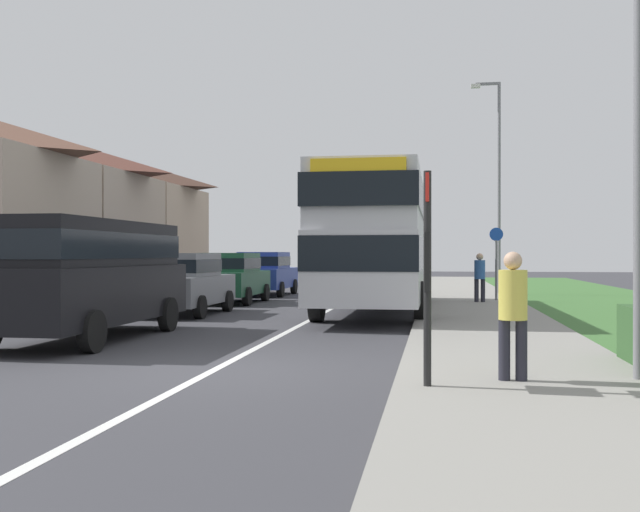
{
  "coord_description": "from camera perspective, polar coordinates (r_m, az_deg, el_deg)",
  "views": [
    {
      "loc": [
        3.1,
        -9.95,
        1.64
      ],
      "look_at": [
        0.6,
        5.71,
        1.6
      ],
      "focal_mm": 40.93,
      "sensor_mm": 36.0,
      "label": 1
    }
  ],
  "objects": [
    {
      "name": "bus_stop_sign",
      "position": [
        8.49,
        8.4,
        -0.53
      ],
      "size": [
        0.09,
        0.52,
        2.6
      ],
      "color": "black",
      "rests_on": "ground_plane"
    },
    {
      "name": "lane_marking_centre",
      "position": [
        18.29,
        -0.71,
        -4.99
      ],
      "size": [
        0.14,
        60.0,
        0.01
      ],
      "primitive_type": "cube",
      "color": "silver",
      "rests_on": "ground_plane"
    },
    {
      "name": "street_lamp_near",
      "position": [
        9.89,
        22.98,
        12.88
      ],
      "size": [
        1.14,
        0.2,
        6.57
      ],
      "color": "slate",
      "rests_on": "ground_plane"
    },
    {
      "name": "parked_van_black",
      "position": [
        14.61,
        -17.72,
        -1.0
      ],
      "size": [
        2.11,
        5.58,
        2.27
      ],
      "color": "black",
      "rests_on": "ground_plane"
    },
    {
      "name": "pavement_near_side",
      "position": [
        16.07,
        13.03,
        -5.5
      ],
      "size": [
        3.2,
        68.0,
        0.12
      ],
      "primitive_type": "cube",
      "color": "gray",
      "rests_on": "ground_plane"
    },
    {
      "name": "parked_car_dark_green",
      "position": [
        24.54,
        -6.98,
        -1.54
      ],
      "size": [
        1.92,
        3.98,
        1.68
      ],
      "color": "#19472D",
      "rests_on": "ground_plane"
    },
    {
      "name": "ground_plane",
      "position": [
        10.55,
        -8.22,
        -8.8
      ],
      "size": [
        120.0,
        120.0,
        0.0
      ],
      "primitive_type": "plane",
      "color": "#38383D"
    },
    {
      "name": "house_terrace_far_side",
      "position": [
        35.41,
        -19.99,
        3.09
      ],
      "size": [
        7.95,
        20.59,
        6.93
      ],
      "color": "tan",
      "rests_on": "ground_plane"
    },
    {
      "name": "cycle_route_sign",
      "position": [
        24.8,
        13.62,
        -0.35
      ],
      "size": [
        0.44,
        0.08,
        2.52
      ],
      "color": "slate",
      "rests_on": "ground_plane"
    },
    {
      "name": "pedestrian_walking_away",
      "position": [
        23.74,
        12.38,
        -1.46
      ],
      "size": [
        0.34,
        0.34,
        1.67
      ],
      "color": "#23232D",
      "rests_on": "ground_plane"
    },
    {
      "name": "parked_car_blue",
      "position": [
        29.07,
        -4.32,
        -1.24
      ],
      "size": [
        2.0,
        4.21,
        1.72
      ],
      "color": "navy",
      "rests_on": "ground_plane"
    },
    {
      "name": "double_decker_bus",
      "position": [
        20.4,
        4.56,
        1.55
      ],
      "size": [
        2.8,
        10.69,
        3.7
      ],
      "color": "#BCBCC1",
      "rests_on": "ground_plane"
    },
    {
      "name": "street_lamp_mid",
      "position": [
        29.33,
        13.64,
        6.18
      ],
      "size": [
        1.14,
        0.2,
        8.33
      ],
      "color": "slate",
      "rests_on": "ground_plane"
    },
    {
      "name": "parked_car_grey",
      "position": [
        20.06,
        -10.7,
        -1.93
      ],
      "size": [
        1.96,
        3.97,
        1.67
      ],
      "color": "slate",
      "rests_on": "ground_plane"
    },
    {
      "name": "pedestrian_at_stop",
      "position": [
        9.08,
        14.84,
        -4.05
      ],
      "size": [
        0.34,
        0.34,
        1.67
      ],
      "color": "#23232D",
      "rests_on": "ground_plane"
    }
  ]
}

